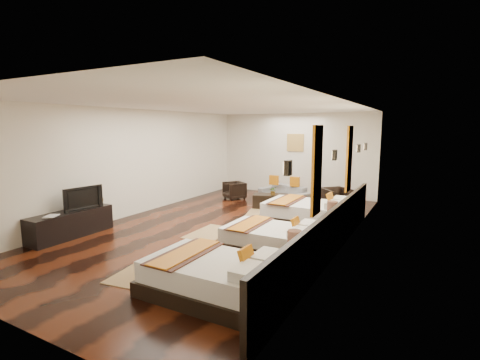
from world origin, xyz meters
The scene contains 30 objects.
floor centered at (0.00, 0.00, 0.00)m, with size 5.50×9.50×0.01m, color black.
ceiling centered at (0.00, 0.00, 2.80)m, with size 5.50×9.50×0.01m, color white.
back_wall centered at (0.00, 4.75, 1.40)m, with size 5.50×0.01×2.80m, color silver.
left_wall centered at (-2.75, 0.00, 1.40)m, with size 0.01×9.50×2.80m, color silver.
right_wall centered at (2.75, 0.00, 1.40)m, with size 0.01×9.50×2.80m, color silver.
headboard_panel centered at (2.71, -0.80, 0.45)m, with size 0.08×6.60×0.90m, color black.
bed_near centered at (1.70, -2.94, 0.26)m, with size 2.03×1.27×0.77m.
bed_mid centered at (1.69, -0.97, 0.25)m, with size 1.88×1.18×0.72m.
bed_far centered at (1.70, 1.19, 0.28)m, with size 2.14×1.35×0.82m.
nightstand_a centered at (2.44, -1.97, 0.28)m, with size 0.40×0.40×0.79m.
nightstand_b centered at (2.44, 0.27, 0.29)m, with size 0.41×0.41×0.81m.
jute_mat_near centered at (0.23, -2.84, 0.01)m, with size 0.75×1.20×0.01m, color olive.
jute_mat_mid centered at (-0.01, -0.57, 0.01)m, with size 0.75×1.20×0.01m, color olive.
jute_mat_far centered at (0.23, 1.49, 0.01)m, with size 0.75×1.20×0.01m, color olive.
tv_console centered at (-2.50, -2.19, 0.28)m, with size 0.50×1.80×0.55m, color black.
tv centered at (-2.45, -1.93, 0.80)m, with size 0.88×0.12×0.51m, color black.
book centered at (-2.50, -2.73, 0.56)m, with size 0.22×0.29×0.03m, color black.
figurine centered at (-2.50, -1.51, 0.70)m, with size 0.29×0.29×0.31m, color brown.
sofa centered at (0.14, 3.41, 0.25)m, with size 1.73×0.67×0.50m, color slate.
armchair_left centered at (-1.41, 2.95, 0.28)m, with size 0.61×0.63×0.57m, color black.
armchair_right centered at (1.92, 2.85, 0.33)m, with size 0.71×0.73×0.66m, color black.
coffee_table centered at (0.14, 2.36, 0.20)m, with size 1.00×0.50×0.40m, color black.
table_plant centered at (0.25, 2.29, 0.52)m, with size 0.22×0.19×0.25m, color #23561C.
orange_panel_a centered at (2.73, -1.90, 1.70)m, with size 0.04×0.40×1.30m, color #D86014.
orange_panel_b centered at (2.73, 0.30, 1.70)m, with size 0.04×0.40×1.30m, color #D86014.
sconce_near centered at (2.70, -3.00, 1.85)m, with size 0.07×0.12×0.18m.
sconce_mid centered at (2.70, -0.80, 1.85)m, with size 0.07×0.12×0.18m.
sconce_far centered at (2.70, 1.40, 1.85)m, with size 0.07×0.12×0.18m.
sconce_lounge centered at (2.70, 2.30, 1.85)m, with size 0.07×0.12×0.18m.
gold_artwork centered at (0.00, 4.73, 1.80)m, with size 0.60×0.04×0.60m, color #AD873F.
Camera 1 is at (4.18, -6.83, 2.32)m, focal length 26.29 mm.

